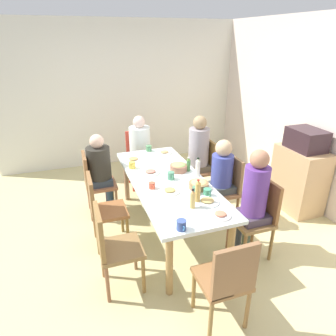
{
  "coord_description": "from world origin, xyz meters",
  "views": [
    {
      "loc": [
        3.04,
        -1.05,
        2.3
      ],
      "look_at": [
        0.0,
        0.0,
        0.88
      ],
      "focal_mm": 32.08,
      "sensor_mm": 36.0,
      "label": 1
    }
  ],
  "objects_px": {
    "person_2": "(198,151)",
    "chair_4": "(258,214)",
    "chair_6": "(227,279)",
    "person_4": "(254,197)",
    "microwave": "(306,139)",
    "plate_2": "(150,172)",
    "bottle_0": "(193,199)",
    "cup_0": "(196,190)",
    "person_1": "(140,145)",
    "bottle_2": "(198,168)",
    "cup_2": "(171,176)",
    "cup_3": "(149,148)",
    "bottle_1": "(188,165)",
    "chair_1": "(139,155)",
    "bowl_1": "(199,185)",
    "plate_3": "(164,152)",
    "plate_0": "(207,201)",
    "plate_1": "(170,191)",
    "chair_7": "(95,181)",
    "bottle_3": "(198,192)",
    "person_5": "(221,175)",
    "chair_0": "(102,207)",
    "cup_1": "(181,225)",
    "cup_4": "(152,186)",
    "person_7": "(100,168)",
    "side_cabinet": "(298,179)",
    "cup_6": "(207,192)",
    "chair_2": "(203,166)",
    "bowl_0": "(179,167)",
    "dining_table": "(168,185)",
    "chair_5": "(226,186)",
    "plate_4": "(220,215)",
    "chair_3": "(112,245)",
    "cup_5": "(132,165)"
  },
  "relations": [
    {
      "from": "person_1",
      "to": "cup_2",
      "type": "height_order",
      "value": "person_1"
    },
    {
      "from": "person_2",
      "to": "chair_3",
      "type": "distance_m",
      "value": 2.1
    },
    {
      "from": "side_cabinet",
      "to": "cup_6",
      "type": "bearing_deg",
      "value": -74.39
    },
    {
      "from": "chair_7",
      "to": "cup_3",
      "type": "bearing_deg",
      "value": 109.08
    },
    {
      "from": "cup_0",
      "to": "bottle_3",
      "type": "height_order",
      "value": "bottle_3"
    },
    {
      "from": "dining_table",
      "to": "bowl_1",
      "type": "relative_size",
      "value": 9.61
    },
    {
      "from": "person_7",
      "to": "cup_0",
      "type": "height_order",
      "value": "person_7"
    },
    {
      "from": "plate_0",
      "to": "bottle_2",
      "type": "relative_size",
      "value": 1.04
    },
    {
      "from": "plate_2",
      "to": "chair_2",
      "type": "bearing_deg",
      "value": 116.36
    },
    {
      "from": "chair_0",
      "to": "plate_1",
      "type": "bearing_deg",
      "value": 67.3
    },
    {
      "from": "chair_6",
      "to": "cup_4",
      "type": "xyz_separation_m",
      "value": [
        -1.3,
        -0.24,
        0.26
      ]
    },
    {
      "from": "chair_0",
      "to": "plate_1",
      "type": "relative_size",
      "value": 4.07
    },
    {
      "from": "plate_2",
      "to": "bowl_1",
      "type": "distance_m",
      "value": 0.69
    },
    {
      "from": "chair_4",
      "to": "cup_0",
      "type": "height_order",
      "value": "chair_4"
    },
    {
      "from": "cup_2",
      "to": "bottle_2",
      "type": "height_order",
      "value": "bottle_2"
    },
    {
      "from": "cup_4",
      "to": "side_cabinet",
      "type": "distance_m",
      "value": 2.21
    },
    {
      "from": "chair_4",
      "to": "plate_2",
      "type": "distance_m",
      "value": 1.37
    },
    {
      "from": "plate_2",
      "to": "bottle_0",
      "type": "distance_m",
      "value": 0.95
    },
    {
      "from": "plate_0",
      "to": "bottle_2",
      "type": "bearing_deg",
      "value": 165.02
    },
    {
      "from": "chair_1",
      "to": "cup_1",
      "type": "relative_size",
      "value": 7.19
    },
    {
      "from": "cup_0",
      "to": "bottle_1",
      "type": "relative_size",
      "value": 0.58
    },
    {
      "from": "bottle_2",
      "to": "microwave",
      "type": "distance_m",
      "value": 1.58
    },
    {
      "from": "chair_5",
      "to": "bottle_3",
      "type": "distance_m",
      "value": 0.98
    },
    {
      "from": "chair_4",
      "to": "person_4",
      "type": "height_order",
      "value": "person_4"
    },
    {
      "from": "plate_0",
      "to": "plate_1",
      "type": "height_order",
      "value": "same"
    },
    {
      "from": "cup_3",
      "to": "bottle_1",
      "type": "bearing_deg",
      "value": 18.05
    },
    {
      "from": "person_5",
      "to": "microwave",
      "type": "bearing_deg",
      "value": 87.99
    },
    {
      "from": "bottle_2",
      "to": "chair_7",
      "type": "bearing_deg",
      "value": -122.25
    },
    {
      "from": "person_4",
      "to": "microwave",
      "type": "height_order",
      "value": "person_4"
    },
    {
      "from": "chair_6",
      "to": "bowl_0",
      "type": "distance_m",
      "value": 1.68
    },
    {
      "from": "person_4",
      "to": "cup_2",
      "type": "bearing_deg",
      "value": -136.71
    },
    {
      "from": "chair_2",
      "to": "cup_4",
      "type": "relative_size",
      "value": 8.24
    },
    {
      "from": "person_2",
      "to": "chair_6",
      "type": "distance_m",
      "value": 2.3
    },
    {
      "from": "chair_0",
      "to": "cup_3",
      "type": "distance_m",
      "value": 1.35
    },
    {
      "from": "person_4",
      "to": "plate_3",
      "type": "relative_size",
      "value": 6.24
    },
    {
      "from": "plate_0",
      "to": "side_cabinet",
      "type": "xyz_separation_m",
      "value": [
        -0.6,
        1.73,
        -0.3
      ]
    },
    {
      "from": "person_7",
      "to": "bottle_3",
      "type": "distance_m",
      "value": 1.56
    },
    {
      "from": "person_1",
      "to": "bottle_0",
      "type": "bearing_deg",
      "value": 0.57
    },
    {
      "from": "person_1",
      "to": "bottle_2",
      "type": "xyz_separation_m",
      "value": [
        1.39,
        0.37,
        0.13
      ]
    },
    {
      "from": "chair_4",
      "to": "person_1",
      "type": "bearing_deg",
      "value": -158.89
    },
    {
      "from": "plate_2",
      "to": "bottle_0",
      "type": "xyz_separation_m",
      "value": [
        0.93,
        0.17,
        0.08
      ]
    },
    {
      "from": "chair_7",
      "to": "cup_2",
      "type": "relative_size",
      "value": 7.51
    },
    {
      "from": "chair_5",
      "to": "plate_4",
      "type": "xyz_separation_m",
      "value": [
        0.91,
        -0.59,
        0.24
      ]
    },
    {
      "from": "person_2",
      "to": "chair_4",
      "type": "relative_size",
      "value": 1.42
    },
    {
      "from": "chair_1",
      "to": "bottle_1",
      "type": "xyz_separation_m",
      "value": [
        1.3,
        0.33,
        0.31
      ]
    },
    {
      "from": "chair_3",
      "to": "plate_2",
      "type": "xyz_separation_m",
      "value": [
        -0.96,
        0.65,
        0.24
      ]
    },
    {
      "from": "person_1",
      "to": "cup_2",
      "type": "bearing_deg",
      "value": 1.54
    },
    {
      "from": "cup_1",
      "to": "cup_4",
      "type": "height_order",
      "value": "cup_1"
    },
    {
      "from": "bowl_0",
      "to": "person_2",
      "type": "bearing_deg",
      "value": 135.86
    },
    {
      "from": "plate_0",
      "to": "cup_5",
      "type": "relative_size",
      "value": 2.05
    }
  ]
}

